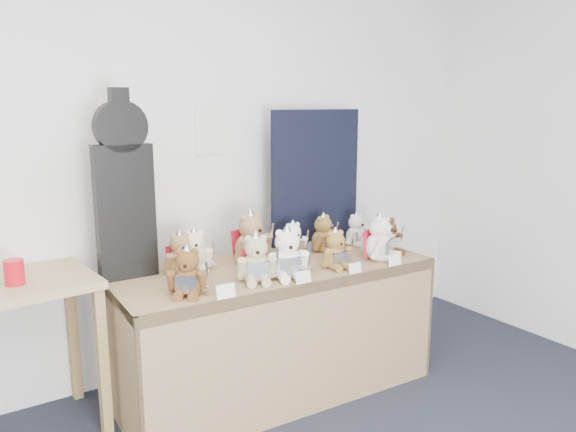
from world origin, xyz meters
TOP-DOWN VIEW (x-y plane):
  - room_shell at (0.87, 2.49)m, footprint 6.00×6.00m
  - display_table at (0.97, 1.86)m, footprint 1.85×0.83m
  - guitar_case at (0.22, 2.19)m, footprint 0.30×0.09m
  - navy_board at (1.51, 2.26)m, footprint 0.66×0.06m
  - red_cup at (-0.34, 2.14)m, footprint 0.09×0.09m
  - teddy_front_far_left at (0.37, 1.75)m, footprint 0.22×0.22m
  - teddy_front_left at (0.75, 1.75)m, footprint 0.23×0.23m
  - teddy_front_centre at (0.92, 1.71)m, footprint 0.25×0.23m
  - teddy_front_right at (1.25, 1.71)m, footprint 0.20×0.17m
  - teddy_front_far_right at (1.58, 1.71)m, footprint 0.26×0.25m
  - teddy_front_end at (1.71, 1.77)m, footprint 0.21×0.18m
  - teddy_back_left at (0.56, 2.10)m, footprint 0.22×0.20m
  - teddy_back_centre_left at (0.91, 2.08)m, footprint 0.28×0.25m
  - teddy_back_centre_right at (1.19, 2.06)m, footprint 0.19×0.16m
  - teddy_back_right at (1.42, 2.04)m, footprint 0.22×0.20m
  - teddy_back_end at (1.69, 2.04)m, footprint 0.20×0.16m
  - teddy_back_far_left at (0.48, 2.10)m, footprint 0.21×0.18m
  - entry_card_a at (0.50, 1.60)m, footprint 0.10×0.02m
  - entry_card_b at (0.93, 1.58)m, footprint 0.09×0.02m
  - entry_card_c at (1.27, 1.57)m, footprint 0.08×0.02m
  - entry_card_d at (1.56, 1.55)m, footprint 0.09×0.02m

SIDE VIEW (x-z plane):
  - display_table at x=0.97m, z-range 0.22..0.97m
  - entry_card_c at x=1.27m, z-range 0.76..0.82m
  - entry_card_b at x=0.93m, z-range 0.76..0.82m
  - entry_card_d at x=1.56m, z-range 0.76..0.82m
  - entry_card_a at x=0.50m, z-range 0.76..0.83m
  - teddy_back_centre_right at x=1.19m, z-range 0.73..0.97m
  - teddy_back_end at x=1.69m, z-range 0.73..0.97m
  - teddy_front_right at x=1.25m, z-range 0.73..0.98m
  - teddy_front_end at x=1.71m, z-range 0.73..0.99m
  - teddy_back_far_left at x=0.48m, z-range 0.73..0.99m
  - teddy_back_right at x=1.42m, z-range 0.73..0.99m
  - teddy_back_left at x=0.56m, z-range 0.73..1.00m
  - teddy_front_far_left at x=0.37m, z-range 0.73..1.00m
  - teddy_front_left at x=0.75m, z-range 0.73..1.02m
  - teddy_front_far_right at x=1.58m, z-range 0.72..1.03m
  - teddy_front_centre at x=0.92m, z-range 0.73..1.03m
  - teddy_back_centre_left at x=0.91m, z-range 0.72..1.06m
  - red_cup at x=-0.34m, z-range 0.83..0.95m
  - navy_board at x=1.51m, z-range 0.76..1.63m
  - guitar_case at x=0.22m, z-range 0.75..1.74m
  - room_shell at x=0.87m, z-range -1.49..4.51m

